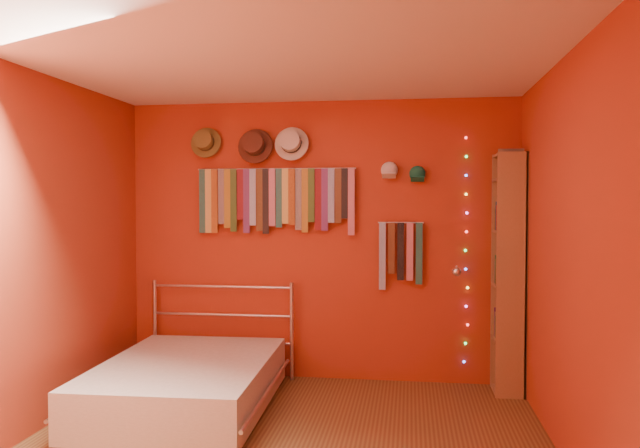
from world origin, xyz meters
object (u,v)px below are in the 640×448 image
at_px(tie_rack, 274,197).
at_px(bookshelf, 513,272).
at_px(reading_lamp, 456,271).
at_px(bed, 187,383).

distance_m(tie_rack, bookshelf, 2.16).
height_order(reading_lamp, bed, reading_lamp).
bearing_deg(bookshelf, reading_lamp, -176.06).
relative_size(tie_rack, bookshelf, 0.72).
bearing_deg(bed, bookshelf, 15.75).
bearing_deg(bed, reading_lamp, 18.58).
relative_size(reading_lamp, bed, 0.18).
relative_size(reading_lamp, bookshelf, 0.16).
height_order(tie_rack, bed, tie_rack).
height_order(bookshelf, bed, bookshelf).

